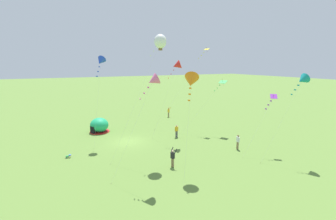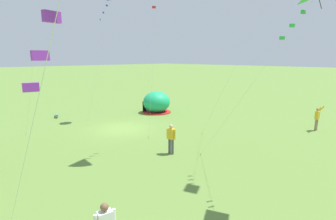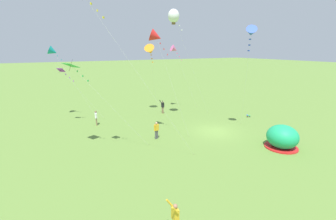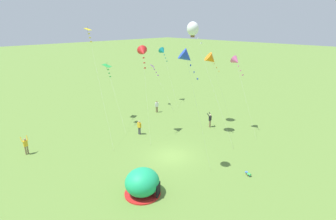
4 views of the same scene
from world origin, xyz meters
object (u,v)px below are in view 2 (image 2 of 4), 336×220
toddler_crawling (57,116)px  kite_green (311,3)px  person_flying_kite (317,118)px  kite_purple (58,0)px  person_center_field (171,138)px  popup_tent (157,103)px

toddler_crawling → kite_green: 21.55m
person_flying_kite → kite_purple: size_ratio=0.29×
person_center_field → kite_purple: (8.85, 7.10, 5.00)m
person_center_field → popup_tent: bearing=-128.1°
toddler_crawling → person_center_field: (-1.00, 13.58, 0.79)m
person_flying_kite → kite_green: size_ratio=0.24×
person_flying_kite → person_center_field: 11.92m
person_center_field → kite_purple: bearing=38.7°
toddler_crawling → kite_purple: kite_purple is taller
popup_tent → toddler_crawling: popup_tent is taller
person_center_field → kite_purple: kite_purple is taller
popup_tent → kite_purple: (15.92, 16.11, 4.97)m
popup_tent → kite_green: kite_green is taller
kite_purple → toddler_crawling: bearing=-110.8°
person_center_field → person_flying_kite: bearing=159.1°
person_center_field → kite_green: kite_green is taller
kite_purple → kite_green: kite_green is taller
popup_tent → toddler_crawling: size_ratio=5.14×
person_flying_kite → toddler_crawling: bearing=-55.7°
toddler_crawling → person_center_field: size_ratio=0.32×
popup_tent → person_flying_kite: size_ratio=1.49×
person_center_field → kite_purple: size_ratio=0.26×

